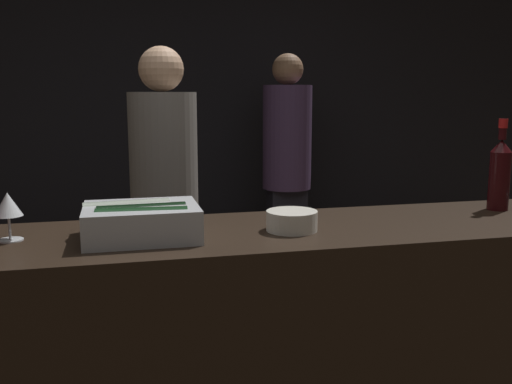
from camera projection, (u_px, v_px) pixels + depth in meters
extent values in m
cube|color=black|center=(176.00, 95.00, 4.21)|extent=(6.40, 0.06, 2.80)
cube|color=black|center=(258.00, 366.00, 1.95)|extent=(2.49, 0.56, 0.96)
cube|color=#B7BABF|center=(142.00, 222.00, 1.75)|extent=(0.35, 0.27, 0.10)
cylinder|color=#143319|center=(142.00, 218.00, 1.68)|extent=(0.27, 0.09, 0.06)
cylinder|color=black|center=(142.00, 214.00, 1.74)|extent=(0.27, 0.08, 0.06)
cylinder|color=#9EA899|center=(127.00, 211.00, 1.79)|extent=(0.27, 0.10, 0.07)
cylinder|color=silver|center=(292.00, 221.00, 1.85)|extent=(0.17, 0.17, 0.07)
cylinder|color=gray|center=(292.00, 212.00, 1.84)|extent=(0.14, 0.14, 0.01)
cylinder|color=silver|center=(10.00, 240.00, 1.73)|extent=(0.08, 0.08, 0.00)
cylinder|color=silver|center=(10.00, 228.00, 1.72)|extent=(0.01, 0.01, 0.07)
cone|color=silver|center=(8.00, 204.00, 1.71)|extent=(0.08, 0.08, 0.07)
cylinder|color=black|center=(499.00, 181.00, 2.17)|extent=(0.08, 0.08, 0.22)
cone|color=black|center=(502.00, 146.00, 2.15)|extent=(0.08, 0.08, 0.05)
cylinder|color=black|center=(503.00, 129.00, 2.14)|extent=(0.03, 0.03, 0.08)
cylinder|color=red|center=(503.00, 123.00, 2.14)|extent=(0.03, 0.03, 0.04)
cube|color=black|center=(168.00, 306.00, 2.82)|extent=(0.24, 0.18, 0.73)
cylinder|color=slate|center=(164.00, 165.00, 2.70)|extent=(0.32, 0.32, 0.68)
sphere|color=tan|center=(161.00, 69.00, 2.63)|extent=(0.21, 0.21, 0.21)
cube|color=black|center=(286.00, 241.00, 4.01)|extent=(0.25, 0.18, 0.76)
cylinder|color=#473356|center=(287.00, 137.00, 3.89)|extent=(0.33, 0.33, 0.70)
sphere|color=#997051|center=(288.00, 69.00, 3.81)|extent=(0.21, 0.21, 0.21)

